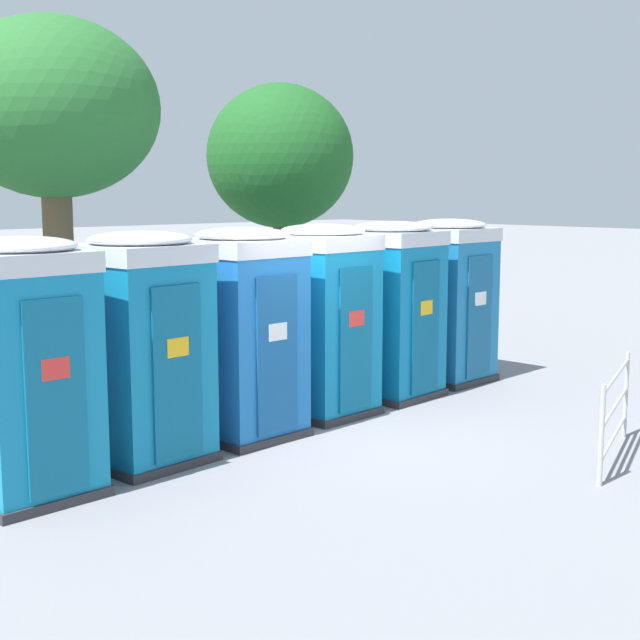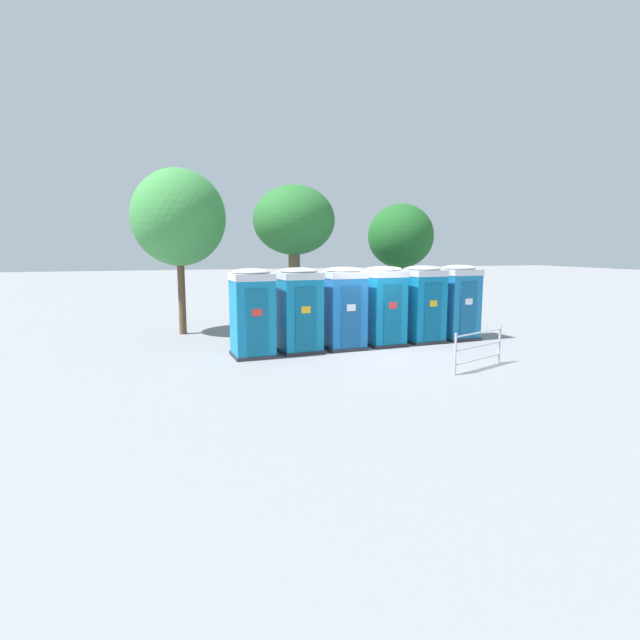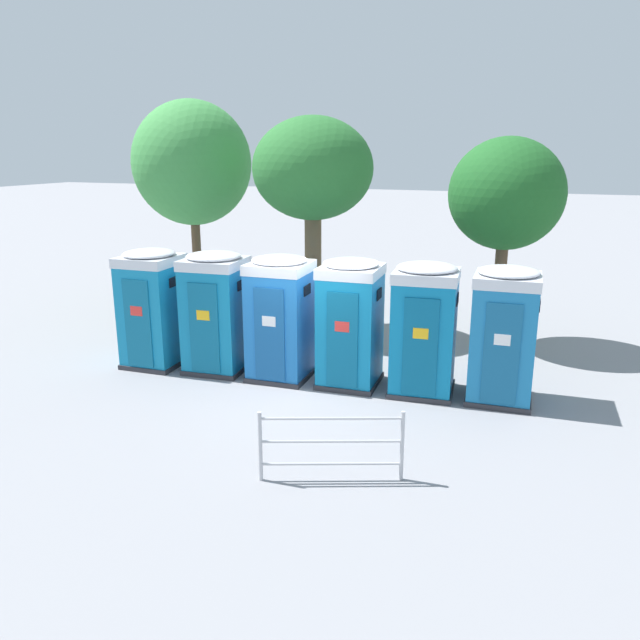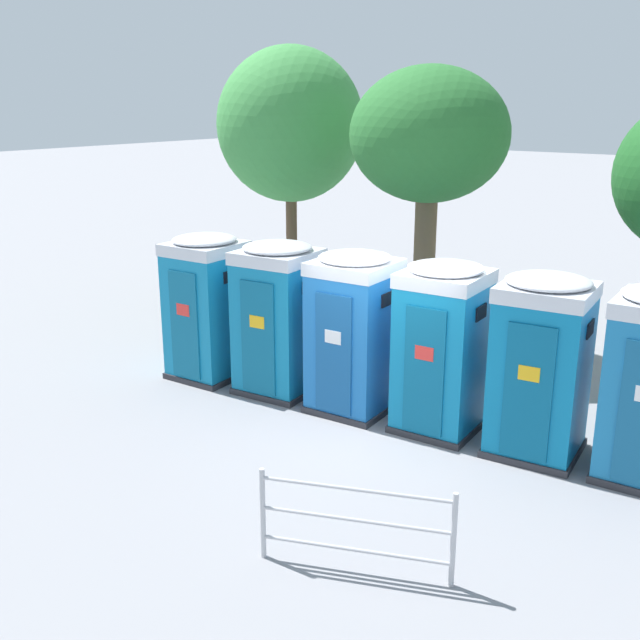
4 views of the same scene
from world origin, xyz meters
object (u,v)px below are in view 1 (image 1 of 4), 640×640
(portapotty_4, at_px, (392,309))
(portapotty_1, at_px, (143,347))
(portapotty_3, at_px, (323,319))
(street_tree_0, at_px, (53,113))
(portapotty_0, at_px, (25,367))
(portapotty_5, at_px, (449,300))
(portapotty_2, at_px, (244,332))
(event_barrier, at_px, (615,410))
(street_tree_1, at_px, (280,158))

(portapotty_4, bearing_deg, portapotty_1, -176.26)
(portapotty_3, xyz_separation_m, street_tree_0, (-2.06, 3.27, 2.76))
(portapotty_0, distance_m, portapotty_5, 7.24)
(portapotty_0, xyz_separation_m, portapotty_3, (4.33, 0.39, 0.00))
(portapotty_0, xyz_separation_m, portapotty_4, (5.77, 0.47, -0.00))
(portapotty_2, distance_m, event_barrier, 4.34)
(portapotty_3, relative_size, portapotty_4, 1.00)
(street_tree_1, bearing_deg, event_barrier, -101.77)
(event_barrier, bearing_deg, portapotty_1, 137.52)
(portapotty_2, distance_m, portapotty_3, 1.45)
(portapotty_2, bearing_deg, portapotty_3, 5.62)
(street_tree_0, xyz_separation_m, event_barrier, (2.99, -6.97, -3.47))
(street_tree_1, bearing_deg, portapotty_5, -83.38)
(portapotty_4, height_order, street_tree_0, street_tree_0)
(portapotty_1, distance_m, portapotty_2, 1.45)
(portapotty_1, bearing_deg, portapotty_3, 4.06)
(portapotty_0, distance_m, portapotty_2, 2.90)
(portapotty_0, relative_size, portapotty_5, 1.00)
(street_tree_0, relative_size, street_tree_1, 1.10)
(portapotty_5, xyz_separation_m, event_barrier, (-1.96, -3.91, -0.72))
(portapotty_5, height_order, street_tree_0, street_tree_0)
(portapotty_0, relative_size, portapotty_4, 1.00)
(street_tree_1, xyz_separation_m, event_barrier, (-1.55, -7.43, -2.98))
(portapotty_0, bearing_deg, street_tree_0, 58.24)
(portapotty_2, height_order, street_tree_1, street_tree_1)
(portapotty_1, distance_m, portapotty_5, 5.79)
(street_tree_0, distance_m, event_barrier, 8.34)
(portapotty_4, height_order, event_barrier, portapotty_4)
(portapotty_3, relative_size, event_barrier, 1.32)
(portapotty_0, height_order, portapotty_1, same)
(portapotty_4, bearing_deg, street_tree_1, 74.19)
(event_barrier, bearing_deg, portapotty_2, 123.67)
(portapotty_3, xyz_separation_m, event_barrier, (0.93, -3.70, -0.72))
(portapotty_0, bearing_deg, portapotty_1, 7.37)
(portapotty_2, xyz_separation_m, street_tree_0, (-0.62, 3.41, 2.76))
(portapotty_0, xyz_separation_m, street_tree_0, (2.27, 3.66, 2.76))
(portapotty_4, height_order, street_tree_1, street_tree_1)
(portapotty_1, relative_size, portapotty_5, 1.00)
(portapotty_5, relative_size, event_barrier, 1.32)
(portapotty_3, bearing_deg, portapotty_2, -174.38)
(portapotty_4, distance_m, street_tree_0, 5.49)
(street_tree_0, bearing_deg, portapotty_1, -103.41)
(portapotty_1, relative_size, portapotty_4, 1.00)
(portapotty_3, height_order, street_tree_0, street_tree_0)
(portapotty_1, relative_size, portapotty_2, 1.00)
(portapotty_1, xyz_separation_m, event_barrier, (3.82, -3.50, -0.72))
(portapotty_2, height_order, event_barrier, portapotty_2)
(street_tree_1, bearing_deg, portapotty_0, -148.83)
(portapotty_1, height_order, portapotty_2, same)
(portapotty_5, xyz_separation_m, street_tree_0, (-4.95, 3.07, 2.76))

